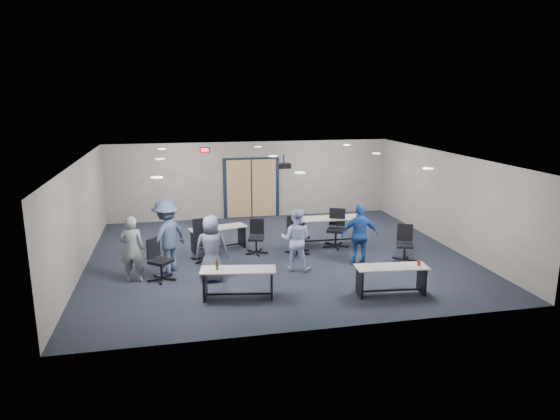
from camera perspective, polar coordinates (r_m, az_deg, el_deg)
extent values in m
plane|color=black|center=(13.75, -0.36, -5.19)|extent=(10.00, 10.00, 0.00)
cube|color=gray|center=(17.73, -3.31, 3.46)|extent=(10.00, 0.04, 2.70)
cube|color=gray|center=(9.19, 5.34, -5.80)|extent=(10.00, 0.04, 2.70)
cube|color=gray|center=(13.34, -21.91, -0.71)|extent=(0.04, 9.00, 2.70)
cube|color=gray|center=(15.18, 18.45, 1.16)|extent=(0.04, 9.00, 2.70)
cube|color=silver|center=(13.15, -0.38, 6.05)|extent=(10.00, 9.00, 0.04)
cube|color=black|center=(17.76, -3.29, 2.49)|extent=(2.00, 0.06, 2.20)
cube|color=tan|center=(17.68, -4.72, 2.42)|extent=(0.85, 0.04, 2.05)
cube|color=tan|center=(17.81, -1.84, 2.54)|extent=(0.85, 0.04, 2.05)
cube|color=black|center=(17.37, -8.60, 6.80)|extent=(0.32, 0.05, 0.18)
cube|color=#FF0C0C|center=(17.34, -8.59, 6.79)|extent=(0.26, 0.02, 0.12)
cylinder|color=black|center=(13.71, 0.43, 5.84)|extent=(0.04, 0.04, 0.24)
cube|color=black|center=(13.74, 0.43, 5.09)|extent=(0.35, 0.30, 0.14)
cylinder|color=black|center=(13.59, 0.57, 5.00)|extent=(0.08, 0.03, 0.08)
cube|color=#A5A39B|center=(10.81, -4.81, -6.82)|extent=(1.68, 0.81, 0.03)
cube|color=black|center=(10.98, -8.56, -8.43)|extent=(0.13, 0.49, 0.63)
cube|color=black|center=(10.91, -0.97, -8.41)|extent=(0.13, 0.49, 0.63)
cube|color=black|center=(11.01, -4.75, -9.52)|extent=(1.42, 0.29, 0.04)
cube|color=#A5A39B|center=(11.24, 12.63, -6.37)|extent=(1.63, 0.69, 0.03)
cube|color=black|center=(11.15, 9.08, -8.13)|extent=(0.09, 0.49, 0.62)
cube|color=black|center=(11.59, 15.89, -7.65)|extent=(0.09, 0.49, 0.62)
cube|color=black|center=(11.43, 12.50, -8.93)|extent=(1.41, 0.19, 0.04)
cylinder|color=red|center=(11.43, 15.60, -5.86)|extent=(0.07, 0.07, 0.11)
cube|color=#A5A39B|center=(14.17, -7.09, -2.03)|extent=(1.70, 0.93, 0.03)
cube|color=black|center=(14.05, -9.81, -3.65)|extent=(0.17, 0.49, 0.63)
cube|color=black|center=(14.51, -4.40, -2.95)|extent=(0.17, 0.49, 0.63)
cube|color=black|center=(14.32, -7.03, -4.16)|extent=(1.40, 0.41, 0.04)
cube|color=#A5A39B|center=(14.69, 5.75, -0.92)|extent=(1.95, 0.68, 0.03)
cube|color=black|center=(14.57, 2.45, -2.59)|extent=(0.06, 0.59, 0.76)
cube|color=black|center=(15.05, 8.86, -2.22)|extent=(0.06, 0.59, 0.76)
cube|color=black|center=(14.86, 5.69, -3.41)|extent=(1.73, 0.08, 0.04)
imported|color=gray|center=(12.15, -16.54, -4.30)|extent=(0.64, 0.47, 1.59)
imported|color=slate|center=(11.82, -7.83, -4.36)|extent=(0.85, 0.62, 1.59)
imported|color=#C0CFFF|center=(12.44, 1.82, -3.38)|extent=(0.94, 0.86, 1.58)
imported|color=#1B4496|center=(12.93, 9.12, -2.84)|extent=(0.99, 0.55, 1.60)
imported|color=#394666|center=(12.56, -12.79, -2.94)|extent=(1.32, 1.31, 1.83)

